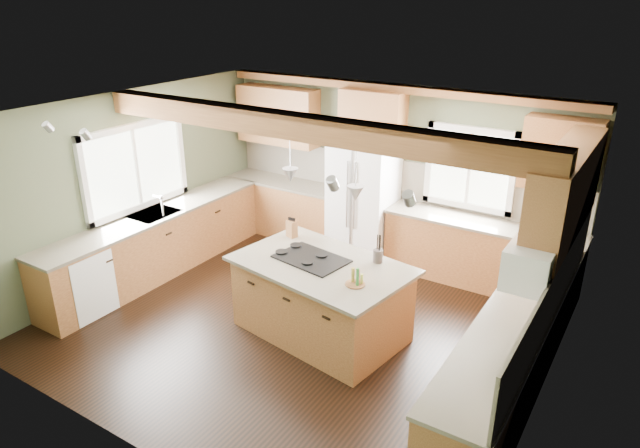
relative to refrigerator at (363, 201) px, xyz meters
The scene contains 37 objects.
floor 2.32m from the refrigerator, 81.95° to the right, with size 5.60×5.60×0.00m, color black.
ceiling 2.73m from the refrigerator, 81.95° to the right, with size 5.60×5.60×0.00m, color silver.
wall_back 0.63m from the refrigerator, 51.71° to the left, with size 5.60×5.60×0.00m, color #4D573E.
wall_left 3.30m from the refrigerator, 139.70° to the right, with size 5.00×5.00×0.00m, color #4D573E.
wall_right 3.78m from the refrigerator, 34.37° to the right, with size 5.00×5.00×0.00m, color #4D573E.
ceiling_beam 2.68m from the refrigerator, 82.05° to the right, with size 5.55×0.26×0.26m, color brown.
soffit_trim 1.69m from the refrigerator, 43.03° to the left, with size 5.55×0.20×0.10m, color brown.
backsplash_back 0.57m from the refrigerator, 50.58° to the left, with size 5.58×0.03×0.58m, color brown.
backsplash_right 3.73m from the refrigerator, 33.86° to the right, with size 0.03×3.70×0.58m, color brown.
base_cab_back_left 1.56m from the refrigerator, behind, with size 2.02×0.60×0.88m, color brown.
counter_back_left 1.49m from the refrigerator, behind, with size 2.06×0.64×0.04m, color #4B4237.
base_cab_back_right 1.85m from the refrigerator, ahead, with size 2.62×0.60×0.88m, color brown.
counter_back_right 1.79m from the refrigerator, ahead, with size 2.66×0.64×0.04m, color #4B4237.
base_cab_left 3.06m from the refrigerator, 136.74° to the right, with size 0.60×3.70×0.88m, color brown.
counter_left 3.02m from the refrigerator, 136.74° to the right, with size 0.64×3.74×0.04m, color #4B4237.
base_cab_right 3.51m from the refrigerator, 36.47° to the right, with size 0.60×3.70×0.88m, color brown.
counter_right 3.48m from the refrigerator, 36.47° to the right, with size 0.64×3.74×0.04m, color #4B4237.
upper_cab_back_left 2.00m from the refrigerator, behind, with size 1.40×0.35×0.90m, color brown.
upper_cab_over_fridge 1.27m from the refrigerator, 90.00° to the left, with size 0.96×0.35×0.70m, color brown.
upper_cab_right 3.34m from the refrigerator, 22.64° to the right, with size 0.35×2.20×0.90m, color brown.
upper_cab_back_corner 2.81m from the refrigerator, ahead, with size 0.90×0.35×0.90m, color brown.
window_left 3.30m from the refrigerator, 140.15° to the right, with size 0.04×1.60×1.05m, color white.
window_back 1.63m from the refrigerator, 13.94° to the left, with size 1.10×0.04×1.00m, color white.
sink 3.02m from the refrigerator, 136.74° to the right, with size 0.50×0.65×0.03m, color #262628.
faucet 2.90m from the refrigerator, 134.30° to the right, with size 0.02×0.02×0.28m, color #B2B2B7.
dishwasher 4.05m from the refrigerator, 123.02° to the right, with size 0.60×0.60×0.84m, color white.
oven 4.40m from the refrigerator, 50.38° to the right, with size 0.60×0.72×0.84m, color white.
microwave 3.66m from the refrigerator, 37.00° to the right, with size 0.40×0.70×0.38m, color white.
pendant_left 2.30m from the refrigerator, 85.80° to the right, with size 0.18×0.18×0.16m, color #B2B2B7.
pendant_right 2.65m from the refrigerator, 64.17° to the right, with size 0.18×0.18×0.16m, color #B2B2B7.
refrigerator is the anchor object (origin of this frame).
island 2.28m from the refrigerator, 74.06° to the right, with size 1.87×1.14×0.88m, color brown.
island_top 2.23m from the refrigerator, 74.06° to the right, with size 1.99×1.26×0.04m, color #4B4237.
cooktop 2.17m from the refrigerator, 77.78° to the right, with size 0.81×0.54×0.02m, color black.
knife_block 1.71m from the refrigerator, 93.65° to the right, with size 0.13×0.10×0.21m, color brown.
utensil_crock 2.10m from the refrigerator, 57.18° to the right, with size 0.11×0.11×0.15m, color #453E37.
bottle_tray 2.66m from the refrigerator, 63.54° to the right, with size 0.22×0.22×0.20m, color brown, non-canonical shape.
Camera 1 is at (3.43, -4.97, 3.83)m, focal length 32.00 mm.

